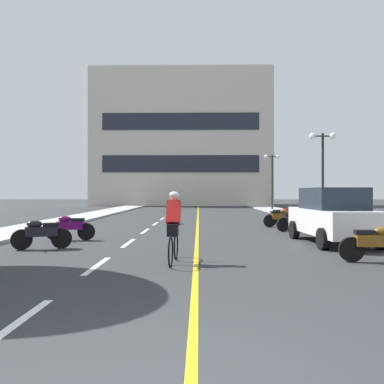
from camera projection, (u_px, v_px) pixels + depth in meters
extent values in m
plane|color=#2D3033|center=(194.00, 220.00, 23.97)|extent=(140.00, 140.00, 0.00)
cube|color=#A8A8A3|center=(89.00, 216.00, 27.10)|extent=(2.40, 72.00, 0.12)
cube|color=#A8A8A3|center=(300.00, 216.00, 26.85)|extent=(2.40, 72.00, 0.12)
cube|color=silver|center=(16.00, 324.00, 5.01)|extent=(0.14, 2.20, 0.01)
cube|color=silver|center=(97.00, 265.00, 9.01)|extent=(0.14, 2.20, 0.01)
cube|color=silver|center=(128.00, 243.00, 13.01)|extent=(0.14, 2.20, 0.01)
cube|color=silver|center=(145.00, 231.00, 17.01)|extent=(0.14, 2.20, 0.01)
cube|color=silver|center=(155.00, 224.00, 21.01)|extent=(0.14, 2.20, 0.01)
cube|color=silver|center=(162.00, 219.00, 25.01)|extent=(0.14, 2.20, 0.01)
cube|color=silver|center=(167.00, 215.00, 29.01)|extent=(0.14, 2.20, 0.01)
cube|color=silver|center=(171.00, 212.00, 33.01)|extent=(0.14, 2.20, 0.01)
cube|color=silver|center=(174.00, 210.00, 37.01)|extent=(0.14, 2.20, 0.01)
cube|color=silver|center=(177.00, 208.00, 41.00)|extent=(0.14, 2.20, 0.01)
cube|color=silver|center=(179.00, 207.00, 45.00)|extent=(0.14, 2.20, 0.01)
cube|color=silver|center=(180.00, 206.00, 49.00)|extent=(0.14, 2.20, 0.01)
cube|color=gold|center=(198.00, 217.00, 26.97)|extent=(0.12, 66.00, 0.01)
cube|color=beige|center=(182.00, 141.00, 52.71)|extent=(22.67, 9.40, 17.16)
cube|color=#1E232D|center=(180.00, 164.00, 47.96)|extent=(19.04, 0.10, 2.06)
cube|color=#1E232D|center=(180.00, 121.00, 47.96)|extent=(19.04, 0.10, 2.06)
cylinder|color=black|center=(323.00, 177.00, 21.88)|extent=(0.14, 0.14, 4.82)
cylinder|color=black|center=(323.00, 136.00, 21.88)|extent=(1.10, 0.08, 0.08)
sphere|color=white|center=(313.00, 136.00, 21.89)|extent=(0.36, 0.36, 0.36)
sphere|color=white|center=(333.00, 136.00, 21.87)|extent=(0.36, 0.36, 0.36)
cylinder|color=black|center=(272.00, 182.00, 36.38)|extent=(0.14, 0.14, 4.99)
cylinder|color=black|center=(272.00, 157.00, 36.38)|extent=(1.10, 0.08, 0.08)
sphere|color=white|center=(266.00, 157.00, 36.39)|extent=(0.36, 0.36, 0.36)
sphere|color=white|center=(278.00, 157.00, 36.37)|extent=(0.36, 0.36, 0.36)
cylinder|color=black|center=(294.00, 230.00, 14.26)|extent=(0.26, 0.65, 0.64)
cylinder|color=black|center=(340.00, 230.00, 14.34)|extent=(0.26, 0.65, 0.64)
cylinder|color=black|center=(323.00, 239.00, 11.47)|extent=(0.26, 0.65, 0.64)
cylinder|color=black|center=(380.00, 239.00, 11.54)|extent=(0.26, 0.65, 0.64)
cube|color=silver|center=(333.00, 221.00, 12.90)|extent=(1.95, 4.29, 0.80)
cube|color=#1E2833|center=(333.00, 198.00, 12.90)|extent=(1.69, 2.29, 0.70)
cylinder|color=black|center=(351.00, 249.00, 9.48)|extent=(0.61, 0.14, 0.60)
cube|color=brown|center=(375.00, 241.00, 9.43)|extent=(0.92, 0.34, 0.28)
ellipsoid|color=brown|center=(384.00, 231.00, 9.42)|extent=(0.45, 0.27, 0.22)
cube|color=black|center=(364.00, 232.00, 9.45)|extent=(0.45, 0.27, 0.10)
cylinder|color=black|center=(22.00, 240.00, 11.45)|extent=(0.60, 0.27, 0.60)
cylinder|color=black|center=(62.00, 238.00, 11.75)|extent=(0.60, 0.27, 0.60)
cube|color=black|center=(42.00, 232.00, 11.60)|extent=(0.94, 0.53, 0.28)
ellipsoid|color=black|center=(35.00, 224.00, 11.55)|extent=(0.49, 0.36, 0.22)
cube|color=black|center=(51.00, 225.00, 11.67)|extent=(0.49, 0.36, 0.10)
cylinder|color=silver|center=(22.00, 219.00, 11.45)|extent=(0.20, 0.58, 0.03)
cylinder|color=black|center=(55.00, 232.00, 13.76)|extent=(0.60, 0.12, 0.60)
cylinder|color=black|center=(86.00, 232.00, 13.77)|extent=(0.60, 0.12, 0.60)
cube|color=#590C59|center=(70.00, 225.00, 13.76)|extent=(0.91, 0.31, 0.28)
ellipsoid|color=#590C59|center=(65.00, 219.00, 13.76)|extent=(0.45, 0.25, 0.22)
cube|color=black|center=(78.00, 220.00, 13.77)|extent=(0.45, 0.25, 0.10)
cylinder|color=silver|center=(55.00, 214.00, 13.76)|extent=(0.05, 0.60, 0.03)
cylinder|color=black|center=(324.00, 228.00, 15.34)|extent=(0.61, 0.25, 0.60)
cylinder|color=black|center=(295.00, 227.00, 15.64)|extent=(0.61, 0.25, 0.60)
cube|color=orange|center=(309.00, 222.00, 15.49)|extent=(0.94, 0.50, 0.28)
ellipsoid|color=orange|center=(315.00, 216.00, 15.43)|extent=(0.49, 0.35, 0.22)
cube|color=black|center=(303.00, 216.00, 15.56)|extent=(0.49, 0.35, 0.10)
cylinder|color=silver|center=(324.00, 212.00, 15.34)|extent=(0.18, 0.59, 0.03)
cylinder|color=black|center=(305.00, 224.00, 17.15)|extent=(0.60, 0.29, 0.60)
cylinder|color=black|center=(283.00, 225.00, 16.82)|extent=(0.60, 0.29, 0.60)
cube|color=black|center=(294.00, 219.00, 16.98)|extent=(0.94, 0.55, 0.28)
ellipsoid|color=black|center=(298.00, 214.00, 17.04)|extent=(0.49, 0.37, 0.22)
cube|color=black|center=(289.00, 215.00, 16.91)|extent=(0.49, 0.37, 0.10)
cylinder|color=silver|center=(305.00, 210.00, 17.15)|extent=(0.22, 0.58, 0.03)
cylinder|color=black|center=(291.00, 221.00, 19.14)|extent=(0.61, 0.21, 0.60)
cylinder|color=black|center=(269.00, 221.00, 18.95)|extent=(0.61, 0.21, 0.60)
cube|color=brown|center=(280.00, 216.00, 19.04)|extent=(0.94, 0.44, 0.28)
ellipsoid|color=brown|center=(284.00, 212.00, 19.08)|extent=(0.48, 0.32, 0.22)
cube|color=black|center=(275.00, 212.00, 19.00)|extent=(0.48, 0.32, 0.10)
cylinder|color=silver|center=(291.00, 208.00, 19.14)|extent=(0.14, 0.60, 0.03)
cylinder|color=black|center=(292.00, 219.00, 20.64)|extent=(0.60, 0.26, 0.60)
cylinder|color=black|center=(273.00, 219.00, 20.35)|extent=(0.60, 0.26, 0.60)
cube|color=maroon|center=(282.00, 215.00, 20.49)|extent=(0.94, 0.52, 0.28)
ellipsoid|color=maroon|center=(286.00, 210.00, 20.54)|extent=(0.49, 0.35, 0.22)
cube|color=black|center=(278.00, 211.00, 20.43)|extent=(0.49, 0.35, 0.10)
cylinder|color=silver|center=(292.00, 207.00, 20.64)|extent=(0.20, 0.58, 0.03)
torus|color=black|center=(176.00, 245.00, 9.90)|extent=(0.08, 0.72, 0.72)
torus|color=black|center=(171.00, 252.00, 8.85)|extent=(0.08, 0.72, 0.72)
cylinder|color=blue|center=(173.00, 236.00, 9.35)|extent=(0.09, 0.95, 0.04)
cube|color=black|center=(173.00, 227.00, 9.20)|extent=(0.11, 0.21, 0.06)
cylinder|color=blue|center=(176.00, 224.00, 9.80)|extent=(0.42, 0.05, 0.03)
cube|color=black|center=(173.00, 230.00, 9.25)|extent=(0.26, 0.37, 0.28)
cube|color=red|center=(174.00, 213.00, 9.40)|extent=(0.35, 0.47, 0.61)
sphere|color=tan|center=(174.00, 198.00, 9.53)|extent=(0.20, 0.20, 0.20)
ellipsoid|color=white|center=(174.00, 195.00, 9.53)|extent=(0.24, 0.26, 0.16)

